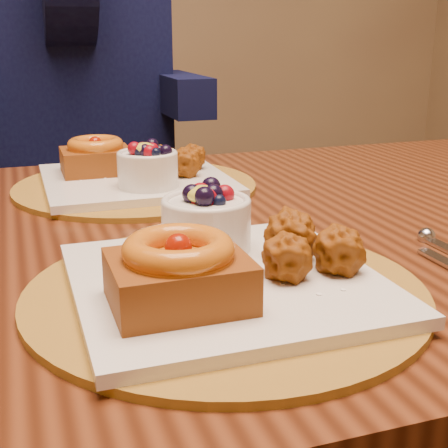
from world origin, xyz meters
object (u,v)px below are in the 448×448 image
Objects in this scene: dining_table at (171,285)px; chair_far at (64,209)px; place_setting_near at (221,267)px; diner at (65,32)px; place_setting_far at (134,174)px.

chair_far is at bearing 94.83° from dining_table.
diner is (-0.03, 1.05, 0.21)m from place_setting_near.
place_setting_near is 0.38× the size of chair_far.
chair_far is 0.44m from diner.
chair_far reaches higher than place_setting_far.
dining_table is 1.72× the size of diner.
place_setting_near is 1.07m from diner.
place_setting_near reaches higher than place_setting_far.
place_setting_far is (-0.00, 0.22, 0.10)m from dining_table.
place_setting_far is at bearing -93.55° from chair_far.
dining_table is at bearing 89.16° from place_setting_near.
chair_far is (-0.07, 1.07, -0.23)m from place_setting_near.
diner is (-0.04, 0.84, 0.31)m from dining_table.
place_setting_far is at bearing -110.52° from diner.
place_setting_far is 0.66m from diner.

